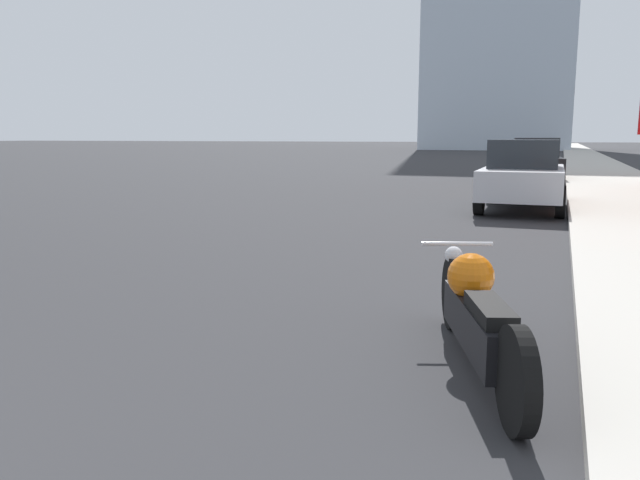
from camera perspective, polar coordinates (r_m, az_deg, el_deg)
name	(u,v)px	position (r m, az deg, el deg)	size (l,w,h in m)	color
sidewalk	(595,165)	(40.01, 23.81, 6.28)	(3.29, 240.00, 0.15)	#B2ADA3
motorcycle	(477,314)	(4.87, 14.13, -6.60)	(1.10, 2.59, 0.83)	black
parked_car_silver	(523,175)	(15.59, 18.09, 5.71)	(1.91, 4.36, 1.66)	#BCBCC1
parked_car_black	(535,160)	(26.09, 19.04, 6.95)	(2.30, 4.36, 1.68)	black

